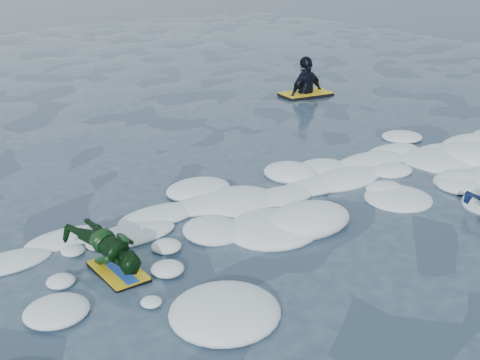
% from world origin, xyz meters
% --- Properties ---
extents(ground, '(120.00, 120.00, 0.00)m').
position_xyz_m(ground, '(0.00, 0.00, 0.00)').
color(ground, '#19283D').
rests_on(ground, ground).
extents(foam_band, '(12.00, 3.10, 0.30)m').
position_xyz_m(foam_band, '(0.00, 1.03, 0.00)').
color(foam_band, white).
rests_on(foam_band, ground).
extents(prone_child_unit, '(0.66, 1.16, 0.43)m').
position_xyz_m(prone_child_unit, '(-2.18, 0.91, 0.22)').
color(prone_child_unit, black).
rests_on(prone_child_unit, ground).
extents(waiting_rider_unit, '(1.24, 0.79, 1.75)m').
position_xyz_m(waiting_rider_unit, '(4.63, 5.63, 0.03)').
color(waiting_rider_unit, black).
rests_on(waiting_rider_unit, ground).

